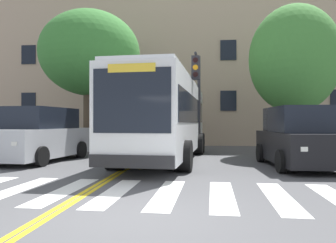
{
  "coord_description": "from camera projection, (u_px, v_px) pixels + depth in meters",
  "views": [
    {
      "loc": [
        1.25,
        -5.67,
        1.65
      ],
      "look_at": [
        -0.16,
        7.66,
        1.68
      ],
      "focal_mm": 35.0,
      "sensor_mm": 36.0,
      "label": 1
    }
  ],
  "objects": [
    {
      "name": "traffic_light_overhead",
      "position": [
        198.0,
        86.0,
        15.34
      ],
      "size": [
        0.36,
        3.15,
        5.01
      ],
      "color": "#28282D",
      "rests_on": "ground"
    },
    {
      "name": "car_black_far_lane",
      "position": [
        297.0,
        139.0,
        11.99
      ],
      "size": [
        2.37,
        4.87,
        2.21
      ],
      "color": "black",
      "rests_on": "ground"
    },
    {
      "name": "car_silver_near_lane",
      "position": [
        42.0,
        136.0,
        13.8
      ],
      "size": [
        2.65,
        5.15,
        2.26
      ],
      "color": "#B7BABF",
      "rests_on": "ground"
    },
    {
      "name": "lane_line_yellow_outer",
      "position": [
        163.0,
        147.0,
        21.65
      ],
      "size": [
        0.12,
        36.0,
        0.01
      ],
      "primitive_type": "cube",
      "color": "gold",
      "rests_on": "ground"
    },
    {
      "name": "car_red_behind_bus",
      "position": [
        163.0,
        133.0,
        24.06
      ],
      "size": [
        2.22,
        3.95,
        1.78
      ],
      "color": "#AD1E1E",
      "rests_on": "ground"
    },
    {
      "name": "crosswalk",
      "position": [
        115.0,
        192.0,
        7.67
      ],
      "size": [
        10.54,
        3.52,
        0.01
      ],
      "color": "white",
      "rests_on": "ground"
    },
    {
      "name": "lane_line_yellow_inner",
      "position": [
        160.0,
        147.0,
        21.67
      ],
      "size": [
        0.12,
        36.0,
        0.01
      ],
      "primitive_type": "cube",
      "color": "gold",
      "rests_on": "ground"
    },
    {
      "name": "city_bus",
      "position": [
        166.0,
        117.0,
        14.44
      ],
      "size": [
        3.42,
        11.2,
        3.55
      ],
      "color": "white",
      "rests_on": "ground"
    },
    {
      "name": "ground_plane",
      "position": [
        132.0,
        215.0,
        5.77
      ],
      "size": [
        120.0,
        120.0,
        0.0
      ],
      "primitive_type": "plane",
      "color": "#4C4C4F"
    },
    {
      "name": "street_tree_curbside_small",
      "position": [
        90.0,
        54.0,
        18.31
      ],
      "size": [
        5.58,
        5.63,
        7.87
      ],
      "color": "#4C3D2D",
      "rests_on": "ground"
    },
    {
      "name": "building_facade",
      "position": [
        225.0,
        65.0,
        26.56
      ],
      "size": [
        36.53,
        7.91,
        12.56
      ],
      "color": "tan",
      "rests_on": "ground"
    },
    {
      "name": "street_tree_curbside_large",
      "position": [
        294.0,
        60.0,
        16.51
      ],
      "size": [
        5.31,
        5.19,
        7.58
      ],
      "color": "#4C3D2D",
      "rests_on": "ground"
    }
  ]
}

